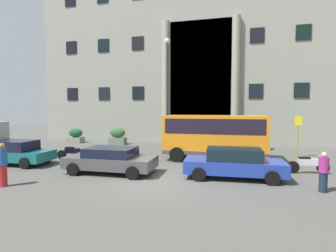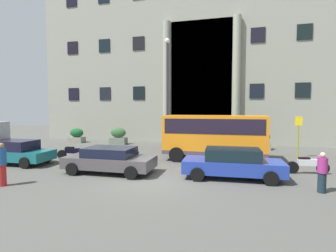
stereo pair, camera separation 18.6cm
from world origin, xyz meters
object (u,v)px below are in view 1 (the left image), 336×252
(hedge_planter_east, at_px, (118,136))
(hedge_planter_entrance_left, at_px, (172,139))
(parked_hatchback_near, at_px, (14,152))
(parked_sedan_far, at_px, (234,163))
(bus_stop_sign, at_px, (298,132))
(scooter_by_planter, at_px, (72,153))
(parked_compact_extra, at_px, (111,160))
(hedge_planter_far_west, at_px, (76,136))
(pedestrian_child_trailing, at_px, (3,165))
(lamppost_plaza_centre, at_px, (167,87))
(motorcycle_far_end, at_px, (131,156))
(hedge_planter_entrance_right, at_px, (260,140))
(motorcycle_near_kerb, at_px, (307,164))
(orange_minibus, at_px, (215,133))
(pedestrian_woman_dark_dress, at_px, (324,172))

(hedge_planter_east, xyz_separation_m, hedge_planter_entrance_left, (5.18, -0.35, -0.07))
(parked_hatchback_near, bearing_deg, parked_sedan_far, -1.65)
(bus_stop_sign, xyz_separation_m, parked_sedan_far, (-4.13, -6.22, -0.97))
(scooter_by_planter, bearing_deg, parked_compact_extra, -34.87)
(hedge_planter_entrance_left, bearing_deg, hedge_planter_far_west, 177.11)
(hedge_planter_entrance_left, relative_size, scooter_by_planter, 0.70)
(hedge_planter_far_west, xyz_separation_m, pedestrian_child_trailing, (5.38, -13.12, 0.26))
(hedge_planter_entrance_left, bearing_deg, lamppost_plaza_centre, -84.70)
(motorcycle_far_end, bearing_deg, hedge_planter_entrance_right, 58.41)
(bus_stop_sign, xyz_separation_m, hedge_planter_entrance_left, (-9.17, 2.77, -1.01))
(bus_stop_sign, xyz_separation_m, motorcycle_far_end, (-9.99, -4.30, -1.23))
(bus_stop_sign, bearing_deg, scooter_by_planter, -163.10)
(hedge_planter_far_west, height_order, parked_compact_extra, hedge_planter_far_west)
(parked_hatchback_near, height_order, pedestrian_child_trailing, pedestrian_child_trailing)
(bus_stop_sign, bearing_deg, lamppost_plaza_centre, 178.68)
(parked_sedan_far, xyz_separation_m, parked_hatchback_near, (-12.39, 0.01, -0.00))
(motorcycle_far_end, bearing_deg, scooter_by_planter, -165.18)
(bus_stop_sign, distance_m, hedge_planter_entrance_right, 3.84)
(motorcycle_near_kerb, distance_m, lamppost_plaza_centre, 10.53)
(motorcycle_far_end, height_order, scooter_by_planter, same)
(parked_compact_extra, bearing_deg, scooter_by_planter, 147.40)
(motorcycle_near_kerb, relative_size, lamppost_plaza_centre, 0.24)
(orange_minibus, height_order, motorcycle_near_kerb, orange_minibus)
(parked_sedan_far, height_order, pedestrian_child_trailing, pedestrian_child_trailing)
(hedge_planter_entrance_right, distance_m, pedestrian_child_trailing, 17.28)
(hedge_planter_far_west, distance_m, scooter_by_planter, 8.89)
(motorcycle_far_end, xyz_separation_m, pedestrian_child_trailing, (-3.41, -5.56, 0.46))
(motorcycle_far_end, height_order, lamppost_plaza_centre, lamppost_plaza_centre)
(hedge_planter_east, xyz_separation_m, parked_compact_extra, (4.24, -9.80, -0.08))
(parked_sedan_far, xyz_separation_m, pedestrian_child_trailing, (-9.27, -3.64, 0.20))
(hedge_planter_entrance_left, height_order, pedestrian_woman_dark_dress, pedestrian_woman_dark_dress)
(parked_compact_extra, bearing_deg, hedge_planter_entrance_left, 83.47)
(hedge_planter_entrance_left, relative_size, lamppost_plaza_centre, 0.17)
(lamppost_plaza_centre, bearing_deg, orange_minibus, -31.25)
(hedge_planter_east, bearing_deg, motorcycle_far_end, -59.52)
(orange_minibus, bearing_deg, hedge_planter_entrance_right, 57.22)
(scooter_by_planter, bearing_deg, lamppost_plaza_centre, 38.15)
(hedge_planter_entrance_right, xyz_separation_m, parked_compact_extra, (-8.10, -9.82, -0.08))
(hedge_planter_east, distance_m, lamppost_plaza_centre, 7.39)
(bus_stop_sign, xyz_separation_m, pedestrian_woman_dark_dress, (-0.79, -7.47, -0.90))
(scooter_by_planter, bearing_deg, motorcycle_near_kerb, -3.90)
(motorcycle_near_kerb, bearing_deg, motorcycle_far_end, 171.38)
(hedge_planter_east, xyz_separation_m, motorcycle_near_kerb, (13.79, -7.57, -0.29))
(hedge_planter_east, bearing_deg, hedge_planter_entrance_left, -3.84)
(pedestrian_woman_dark_dress, bearing_deg, motorcycle_far_end, 17.91)
(hedge_planter_entrance_right, bearing_deg, motorcycle_near_kerb, -79.23)
(hedge_planter_entrance_left, distance_m, parked_sedan_far, 10.31)
(bus_stop_sign, relative_size, hedge_planter_east, 1.76)
(hedge_planter_east, bearing_deg, orange_minibus, -29.47)
(parked_compact_extra, height_order, pedestrian_woman_dark_dress, pedestrian_woman_dark_dress)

